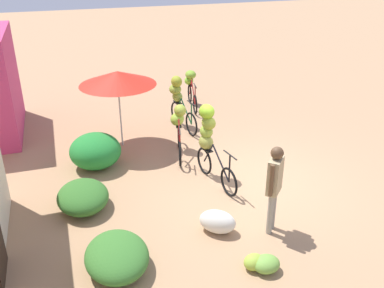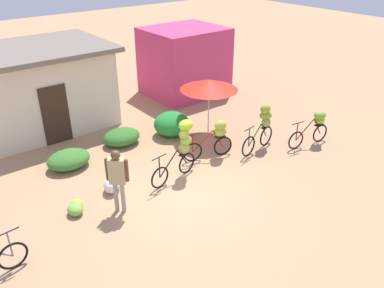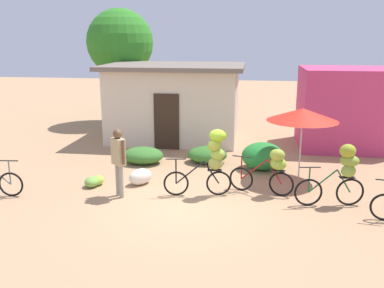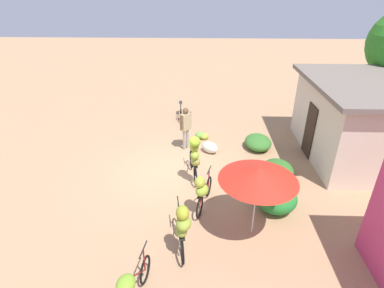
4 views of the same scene
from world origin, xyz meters
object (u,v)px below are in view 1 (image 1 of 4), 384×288
at_px(market_umbrella, 118,78).
at_px(bicycle_by_shop, 179,98).
at_px(bicycle_near_pile, 209,137).
at_px(banana_pile_on_ground, 262,263).
at_px(person_vendor, 275,181).
at_px(bicycle_center_loaded, 179,125).
at_px(produce_sack, 217,222).
at_px(bicycle_rightmost, 191,85).

bearing_deg(market_umbrella, bicycle_by_shop, -66.72).
xyz_separation_m(bicycle_near_pile, banana_pile_on_ground, (-3.21, 0.24, -0.88)).
distance_m(bicycle_near_pile, banana_pile_on_ground, 3.34).
bearing_deg(banana_pile_on_ground, market_umbrella, 13.87).
relative_size(banana_pile_on_ground, person_vendor, 0.34).
bearing_deg(person_vendor, market_umbrella, 23.56).
distance_m(bicycle_by_shop, person_vendor, 5.41).
bearing_deg(market_umbrella, bicycle_near_pile, -145.45).
bearing_deg(bicycle_center_loaded, produce_sack, 175.22).
bearing_deg(market_umbrella, bicycle_center_loaded, -121.90).
height_order(bicycle_rightmost, person_vendor, person_vendor).
relative_size(bicycle_by_shop, produce_sack, 2.38).
bearing_deg(bicycle_near_pile, bicycle_rightmost, -13.14).
distance_m(market_umbrella, banana_pile_on_ground, 5.97).
distance_m(bicycle_by_shop, produce_sack, 5.23).
height_order(bicycle_near_pile, bicycle_by_shop, bicycle_near_pile).
xyz_separation_m(bicycle_near_pile, bicycle_center_loaded, (1.50, 0.27, -0.28)).
bearing_deg(bicycle_rightmost, bicycle_center_loaded, 156.91).
xyz_separation_m(bicycle_center_loaded, bicycle_rightmost, (3.20, -1.36, -0.02)).
height_order(market_umbrella, bicycle_near_pile, market_umbrella).
xyz_separation_m(bicycle_center_loaded, person_vendor, (-3.78, -0.67, 0.35)).
bearing_deg(bicycle_center_loaded, bicycle_rightmost, -23.09).
height_order(bicycle_center_loaded, person_vendor, person_vendor).
xyz_separation_m(market_umbrella, bicycle_rightmost, (2.36, -2.71, -1.15)).
xyz_separation_m(bicycle_by_shop, person_vendor, (-5.40, -0.19, 0.19)).
bearing_deg(bicycle_by_shop, banana_pile_on_ground, 175.93).
relative_size(bicycle_near_pile, produce_sack, 2.47).
distance_m(bicycle_rightmost, banana_pile_on_ground, 8.05).
height_order(bicycle_by_shop, produce_sack, bicycle_by_shop).
bearing_deg(produce_sack, market_umbrella, 13.60).
xyz_separation_m(bicycle_near_pile, person_vendor, (-2.28, -0.40, 0.07)).
height_order(produce_sack, person_vendor, person_vendor).
relative_size(market_umbrella, bicycle_center_loaded, 1.24).
height_order(bicycle_by_shop, person_vendor, person_vendor).
bearing_deg(bicycle_near_pile, market_umbrella, 34.55).
relative_size(bicycle_center_loaded, banana_pile_on_ground, 2.73).
bearing_deg(banana_pile_on_ground, person_vendor, -34.86).
xyz_separation_m(bicycle_rightmost, person_vendor, (-6.99, 0.69, 0.37)).
bearing_deg(bicycle_rightmost, banana_pile_on_ground, 170.40).
distance_m(banana_pile_on_ground, person_vendor, 1.47).
bearing_deg(market_umbrella, bicycle_rightmost, -48.87).
bearing_deg(person_vendor, banana_pile_on_ground, 145.14).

